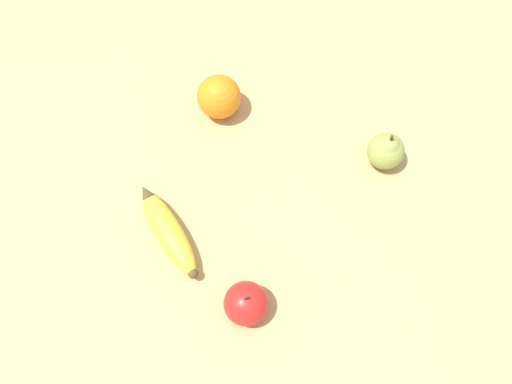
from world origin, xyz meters
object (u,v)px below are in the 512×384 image
object	(u,v)px
orange	(219,97)
pear	(386,150)
apple	(246,303)
banana	(168,231)

from	to	relation	value
orange	pear	bearing A→B (deg)	68.23
pear	apple	distance (m)	0.36
banana	apple	xyz separation A→B (m)	(0.12, 0.13, 0.01)
pear	apple	xyz separation A→B (m)	(0.26, -0.25, -0.01)
apple	orange	bearing A→B (deg)	-173.40
banana	apple	world-z (taller)	apple
orange	apple	world-z (taller)	orange
banana	apple	bearing A→B (deg)	-165.10
orange	pear	size ratio (longest dim) A/B	0.97
orange	banana	bearing A→B (deg)	-18.21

